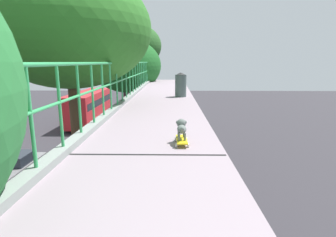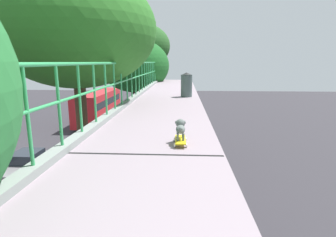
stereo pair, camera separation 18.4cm
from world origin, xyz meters
The scene contains 11 objects.
overpass_deck centered at (0.91, 0.00, 5.18)m, with size 2.41×34.03×0.42m.
green_railing centered at (-0.25, 0.00, 5.69)m, with size 0.20×32.32×1.29m.
car_blue_fifth centered at (-4.11, 8.36, 0.64)m, with size 1.74×4.12×1.35m.
car_grey_sixth centered at (-7.79, 11.59, 0.66)m, with size 1.74×4.25×1.43m.
city_bus centered at (-7.97, 26.22, 1.93)m, with size 2.75×10.03×3.42m.
roadside_tree_mid centered at (-1.75, 5.37, 7.59)m, with size 4.88×4.88×9.39m.
roadside_tree_far centered at (-1.82, 15.57, 6.36)m, with size 4.72×4.72×8.26m.
roadside_tree_farthest centered at (-1.66, 18.92, 7.87)m, with size 4.20×4.20×9.63m.
toy_skateboard centered at (1.47, 1.25, 5.46)m, with size 0.22×0.51×0.09m.
small_dog centered at (1.47, 1.30, 5.66)m, with size 0.18×0.40×0.30m.
litter_bin centered at (1.63, 7.20, 5.86)m, with size 0.43×0.43×0.91m.
Camera 1 is at (1.32, -2.86, 6.69)m, focal length 28.41 mm.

